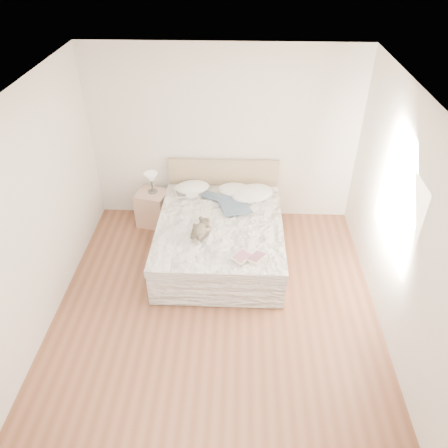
{
  "coord_description": "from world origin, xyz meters",
  "views": [
    {
      "loc": [
        0.25,
        -3.76,
        4.08
      ],
      "look_at": [
        0.06,
        1.05,
        0.62
      ],
      "focal_mm": 35.0,
      "sensor_mm": 36.0,
      "label": 1
    }
  ],
  "objects_px": {
    "bed": "(220,236)",
    "nightstand": "(153,208)",
    "table_lamp": "(151,179)",
    "childrens_book": "(249,257)",
    "photo_book": "(186,194)",
    "teddy_bear": "(199,234)"
  },
  "relations": [
    {
      "from": "bed",
      "to": "photo_book",
      "type": "relative_size",
      "value": 6.23
    },
    {
      "from": "table_lamp",
      "to": "nightstand",
      "type": "bearing_deg",
      "value": -121.51
    },
    {
      "from": "childrens_book",
      "to": "bed",
      "type": "bearing_deg",
      "value": 152.38
    },
    {
      "from": "photo_book",
      "to": "nightstand",
      "type": "bearing_deg",
      "value": 148.13
    },
    {
      "from": "childrens_book",
      "to": "teddy_bear",
      "type": "bearing_deg",
      "value": -175.75
    },
    {
      "from": "bed",
      "to": "nightstand",
      "type": "xyz_separation_m",
      "value": [
        -1.1,
        0.71,
        -0.03
      ]
    },
    {
      "from": "teddy_bear",
      "to": "childrens_book",
      "type": "bearing_deg",
      "value": -16.8
    },
    {
      "from": "table_lamp",
      "to": "bed",
      "type": "bearing_deg",
      "value": -34.64
    },
    {
      "from": "nightstand",
      "to": "childrens_book",
      "type": "relative_size",
      "value": 1.51
    },
    {
      "from": "bed",
      "to": "table_lamp",
      "type": "relative_size",
      "value": 6.58
    },
    {
      "from": "table_lamp",
      "to": "childrens_book",
      "type": "height_order",
      "value": "table_lamp"
    },
    {
      "from": "nightstand",
      "to": "table_lamp",
      "type": "height_order",
      "value": "table_lamp"
    },
    {
      "from": "table_lamp",
      "to": "childrens_book",
      "type": "xyz_separation_m",
      "value": [
        1.47,
        -1.58,
        -0.16
      ]
    },
    {
      "from": "nightstand",
      "to": "bed",
      "type": "bearing_deg",
      "value": -33.04
    },
    {
      "from": "photo_book",
      "to": "childrens_book",
      "type": "height_order",
      "value": "same"
    },
    {
      "from": "bed",
      "to": "childrens_book",
      "type": "height_order",
      "value": "bed"
    },
    {
      "from": "bed",
      "to": "teddy_bear",
      "type": "bearing_deg",
      "value": -121.59
    },
    {
      "from": "bed",
      "to": "nightstand",
      "type": "bearing_deg",
      "value": 146.96
    },
    {
      "from": "bed",
      "to": "teddy_bear",
      "type": "relative_size",
      "value": 6.58
    },
    {
      "from": "photo_book",
      "to": "bed",
      "type": "bearing_deg",
      "value": -66.14
    },
    {
      "from": "nightstand",
      "to": "childrens_book",
      "type": "bearing_deg",
      "value": -46.12
    },
    {
      "from": "teddy_bear",
      "to": "photo_book",
      "type": "bearing_deg",
      "value": 121.67
    }
  ]
}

